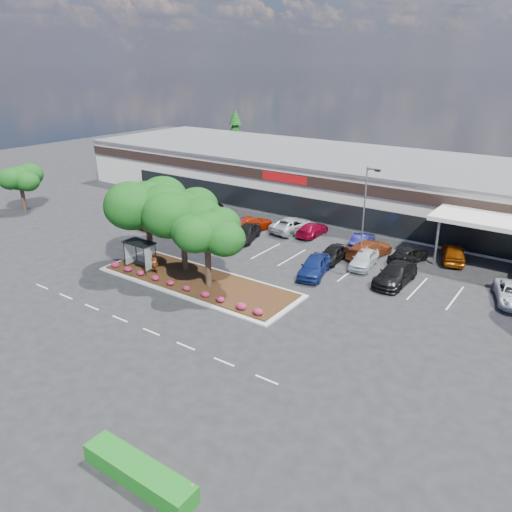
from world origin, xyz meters
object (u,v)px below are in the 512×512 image
Objects in this scene: car_1 at (192,221)px; survey_stake at (192,490)px; car_0 at (158,221)px; light_pole at (364,221)px.

survey_stake is at bearing -32.48° from car_1.
survey_stake is 0.20× the size of car_0.
car_1 is at bearing 131.93° from survey_stake.
car_0 reaches higher than survey_stake.
light_pole is 1.84× the size of car_1.
light_pole is at bearing 14.77° from car_0.
car_0 is at bearing -171.44° from light_pole.
light_pole reaches higher than car_1.
car_1 reaches higher than car_0.
car_0 is at bearing -138.20° from car_1.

